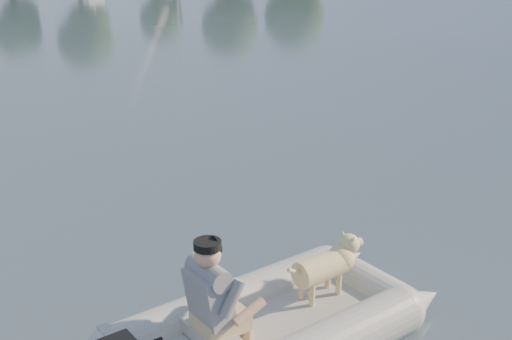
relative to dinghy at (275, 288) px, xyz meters
name	(u,v)px	position (x,y,z in m)	size (l,w,h in m)	color
water	(357,331)	(0.76, -0.15, -0.53)	(160.00, 160.00, 0.00)	#4E606A
dinghy	(275,288)	(0.00, 0.00, 0.00)	(4.37, 3.32, 1.25)	gray
man	(211,292)	(-0.61, -0.13, 0.17)	(0.65, 0.56, 0.96)	slate
dog	(321,273)	(0.54, 0.21, -0.06)	(0.83, 0.30, 0.56)	tan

